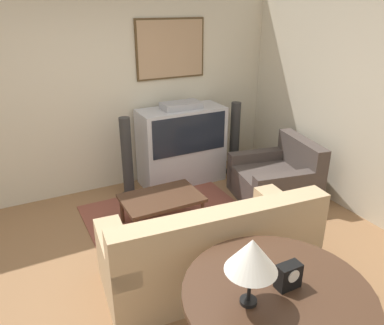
{
  "coord_description": "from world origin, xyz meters",
  "views": [
    {
      "loc": [
        -1.14,
        -2.81,
        2.47
      ],
      "look_at": [
        0.71,
        0.76,
        0.75
      ],
      "focal_mm": 35.0,
      "sensor_mm": 36.0,
      "label": 1
    }
  ],
  "objects_px": {
    "speaker_tower_left": "(127,160)",
    "coffee_table": "(162,200)",
    "table_lamp": "(252,256)",
    "tv": "(182,145)",
    "mantel_clock": "(288,276)",
    "speaker_tower_right": "(235,140)",
    "armchair": "(276,180)",
    "couch": "(210,251)",
    "console_table": "(278,299)"
  },
  "relations": [
    {
      "from": "couch",
      "to": "speaker_tower_right",
      "type": "distance_m",
      "value": 2.54
    },
    {
      "from": "mantel_clock",
      "to": "speaker_tower_left",
      "type": "xyz_separation_m",
      "value": [
        -0.11,
        3.04,
        -0.29
      ]
    },
    {
      "from": "coffee_table",
      "to": "speaker_tower_right",
      "type": "bearing_deg",
      "value": 29.23
    },
    {
      "from": "tv",
      "to": "mantel_clock",
      "type": "height_order",
      "value": "tv"
    },
    {
      "from": "console_table",
      "to": "mantel_clock",
      "type": "distance_m",
      "value": 0.17
    },
    {
      "from": "armchair",
      "to": "table_lamp",
      "type": "height_order",
      "value": "table_lamp"
    },
    {
      "from": "armchair",
      "to": "speaker_tower_left",
      "type": "xyz_separation_m",
      "value": [
        -1.76,
        0.97,
        0.27
      ]
    },
    {
      "from": "coffee_table",
      "to": "mantel_clock",
      "type": "xyz_separation_m",
      "value": [
        0.0,
        -2.14,
        0.48
      ]
    },
    {
      "from": "armchair",
      "to": "mantel_clock",
      "type": "height_order",
      "value": "mantel_clock"
    },
    {
      "from": "coffee_table",
      "to": "speaker_tower_left",
      "type": "xyz_separation_m",
      "value": [
        -0.11,
        0.9,
        0.19
      ]
    },
    {
      "from": "tv",
      "to": "coffee_table",
      "type": "relative_size",
      "value": 1.33
    },
    {
      "from": "tv",
      "to": "speaker_tower_right",
      "type": "height_order",
      "value": "tv"
    },
    {
      "from": "speaker_tower_left",
      "to": "speaker_tower_right",
      "type": "relative_size",
      "value": 1.0
    },
    {
      "from": "armchair",
      "to": "speaker_tower_left",
      "type": "height_order",
      "value": "speaker_tower_left"
    },
    {
      "from": "table_lamp",
      "to": "speaker_tower_left",
      "type": "distance_m",
      "value": 3.1
    },
    {
      "from": "couch",
      "to": "coffee_table",
      "type": "height_order",
      "value": "couch"
    },
    {
      "from": "couch",
      "to": "tv",
      "type": "bearing_deg",
      "value": -103.66
    },
    {
      "from": "coffee_table",
      "to": "tv",
      "type": "bearing_deg",
      "value": 52.91
    },
    {
      "from": "console_table",
      "to": "table_lamp",
      "type": "height_order",
      "value": "table_lamp"
    },
    {
      "from": "tv",
      "to": "coffee_table",
      "type": "xyz_separation_m",
      "value": [
        -0.75,
        -0.99,
        -0.23
      ]
    },
    {
      "from": "coffee_table",
      "to": "console_table",
      "type": "bearing_deg",
      "value": -92.02
    },
    {
      "from": "table_lamp",
      "to": "couch",
      "type": "bearing_deg",
      "value": 71.99
    },
    {
      "from": "speaker_tower_right",
      "to": "mantel_clock",
      "type": "bearing_deg",
      "value": -117.73
    },
    {
      "from": "armchair",
      "to": "speaker_tower_right",
      "type": "bearing_deg",
      "value": -166.48
    },
    {
      "from": "tv",
      "to": "speaker_tower_left",
      "type": "xyz_separation_m",
      "value": [
        -0.86,
        -0.09,
        -0.04
      ]
    },
    {
      "from": "coffee_table",
      "to": "table_lamp",
      "type": "distance_m",
      "value": 2.29
    },
    {
      "from": "armchair",
      "to": "coffee_table",
      "type": "distance_m",
      "value": 1.65
    },
    {
      "from": "console_table",
      "to": "speaker_tower_right",
      "type": "distance_m",
      "value": 3.48
    },
    {
      "from": "mantel_clock",
      "to": "speaker_tower_left",
      "type": "relative_size",
      "value": 0.16
    },
    {
      "from": "speaker_tower_left",
      "to": "coffee_table",
      "type": "bearing_deg",
      "value": -83.09
    },
    {
      "from": "console_table",
      "to": "speaker_tower_left",
      "type": "relative_size",
      "value": 1.13
    },
    {
      "from": "table_lamp",
      "to": "mantel_clock",
      "type": "bearing_deg",
      "value": -0.16
    },
    {
      "from": "console_table",
      "to": "speaker_tower_left",
      "type": "xyz_separation_m",
      "value": [
        -0.03,
        3.05,
        -0.14
      ]
    },
    {
      "from": "couch",
      "to": "speaker_tower_right",
      "type": "relative_size",
      "value": 1.82
    },
    {
      "from": "tv",
      "to": "armchair",
      "type": "bearing_deg",
      "value": -49.61
    },
    {
      "from": "console_table",
      "to": "mantel_clock",
      "type": "bearing_deg",
      "value": 6.29
    },
    {
      "from": "armchair",
      "to": "mantel_clock",
      "type": "relative_size",
      "value": 6.34
    },
    {
      "from": "armchair",
      "to": "console_table",
      "type": "bearing_deg",
      "value": -29.01
    },
    {
      "from": "console_table",
      "to": "table_lamp",
      "type": "xyz_separation_m",
      "value": [
        -0.23,
        0.01,
        0.42
      ]
    },
    {
      "from": "tv",
      "to": "speaker_tower_left",
      "type": "bearing_deg",
      "value": -173.91
    },
    {
      "from": "armchair",
      "to": "table_lamp",
      "type": "bearing_deg",
      "value": -32.75
    },
    {
      "from": "armchair",
      "to": "speaker_tower_left",
      "type": "distance_m",
      "value": 2.03
    },
    {
      "from": "speaker_tower_left",
      "to": "armchair",
      "type": "bearing_deg",
      "value": -28.89
    },
    {
      "from": "console_table",
      "to": "speaker_tower_left",
      "type": "height_order",
      "value": "speaker_tower_left"
    },
    {
      "from": "tv",
      "to": "mantel_clock",
      "type": "distance_m",
      "value": 3.23
    },
    {
      "from": "tv",
      "to": "console_table",
      "type": "bearing_deg",
      "value": -104.68
    },
    {
      "from": "mantel_clock",
      "to": "speaker_tower_right",
      "type": "distance_m",
      "value": 3.45
    },
    {
      "from": "console_table",
      "to": "table_lamp",
      "type": "bearing_deg",
      "value": 177.63
    },
    {
      "from": "tv",
      "to": "table_lamp",
      "type": "distance_m",
      "value": 3.35
    },
    {
      "from": "armchair",
      "to": "table_lamp",
      "type": "xyz_separation_m",
      "value": [
        -1.96,
        -2.07,
        0.83
      ]
    }
  ]
}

